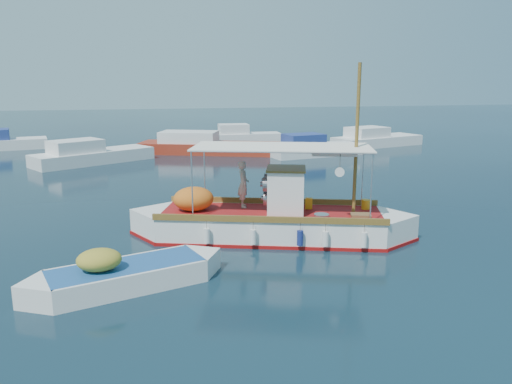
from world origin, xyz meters
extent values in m
plane|color=black|center=(0.00, 0.00, 0.00)|extent=(160.00, 160.00, 0.00)
cube|color=white|center=(-0.46, 0.68, 0.35)|extent=(7.89, 4.60, 1.10)
cube|color=white|center=(-4.03, 1.79, 0.35)|extent=(2.39, 2.39, 1.10)
cube|color=white|center=(3.12, -0.42, 0.35)|extent=(2.39, 2.39, 1.10)
cube|color=maroon|center=(-0.46, 0.68, 0.02)|extent=(8.01, 4.70, 0.18)
cube|color=maroon|center=(-0.46, 0.68, 0.88)|extent=(7.83, 4.41, 0.06)
cube|color=brown|center=(-0.08, 1.88, 1.00)|extent=(7.28, 2.34, 0.20)
cube|color=brown|center=(-0.83, -0.52, 1.00)|extent=(7.28, 2.34, 0.20)
cube|color=white|center=(0.02, 0.53, 1.65)|extent=(1.53, 1.59, 1.50)
cube|color=brown|center=(0.02, 0.53, 2.43)|extent=(1.65, 1.72, 0.06)
cylinder|color=slate|center=(-0.69, 0.42, 1.95)|extent=(0.36, 0.54, 0.50)
cylinder|color=slate|center=(-0.50, 1.03, 1.95)|extent=(0.36, 0.54, 0.50)
cylinder|color=slate|center=(-0.60, 0.73, 1.40)|extent=(0.36, 0.54, 0.50)
cylinder|color=brown|center=(2.22, -0.14, 3.40)|extent=(0.15, 0.15, 4.99)
cylinder|color=brown|center=(1.45, 0.09, 3.00)|extent=(1.74, 0.61, 0.08)
cylinder|color=silver|center=(-2.52, 2.47, 2.02)|extent=(0.05, 0.05, 2.25)
cylinder|color=silver|center=(-3.17, 0.37, 2.02)|extent=(0.05, 0.05, 2.25)
cylinder|color=silver|center=(2.92, 0.79, 2.02)|extent=(0.05, 0.05, 2.25)
cylinder|color=silver|center=(2.27, -1.31, 2.02)|extent=(0.05, 0.05, 2.25)
cube|color=white|center=(-0.12, 0.58, 3.17)|extent=(6.34, 4.03, 0.04)
ellipsoid|color=orange|center=(-3.03, 1.48, 1.32)|extent=(1.69, 1.55, 0.84)
cube|color=orange|center=(0.95, 0.82, 1.10)|extent=(0.29, 0.25, 0.40)
cylinder|color=orange|center=(2.90, 0.38, 1.07)|extent=(0.37, 0.37, 0.34)
cube|color=brown|center=(2.29, -0.58, 0.96)|extent=(0.75, 0.62, 0.12)
cylinder|color=#B2B2B2|center=(1.00, -0.34, 0.96)|extent=(0.62, 0.62, 0.12)
cylinder|color=white|center=(1.33, -0.97, 2.53)|extent=(0.30, 0.12, 0.30)
cylinder|color=white|center=(-2.78, -0.06, 0.45)|extent=(0.25, 0.25, 0.48)
cylinder|color=navy|center=(0.09, -0.95, 0.45)|extent=(0.25, 0.25, 0.48)
cylinder|color=white|center=(1.99, -1.54, 0.45)|extent=(0.25, 0.25, 0.48)
imported|color=#BAAD9A|center=(-1.25, 1.59, 1.74)|extent=(0.46, 0.64, 1.65)
cube|color=white|center=(-5.20, -2.62, 0.21)|extent=(4.24, 2.70, 0.77)
cube|color=white|center=(-7.07, -3.24, 0.21)|extent=(1.47, 1.47, 0.77)
cube|color=white|center=(-3.32, -2.01, 0.21)|extent=(1.47, 1.47, 0.77)
cube|color=#1E4F8D|center=(-5.20, -2.62, 0.58)|extent=(4.18, 2.53, 0.04)
ellipsoid|color=#A6952F|center=(-5.85, -2.84, 0.88)|extent=(1.37, 1.23, 0.57)
cube|color=silver|center=(-7.97, 18.53, 0.30)|extent=(7.84, 6.15, 1.00)
cube|color=silver|center=(-8.96, 17.91, 1.20)|extent=(3.71, 3.38, 0.80)
cube|color=maroon|center=(0.01, 21.19, 0.30)|extent=(10.62, 6.13, 1.00)
cube|color=silver|center=(-1.44, 21.71, 1.20)|extent=(4.68, 3.64, 0.80)
cube|color=silver|center=(7.32, 18.46, 0.30)|extent=(7.03, 3.58, 1.00)
cube|color=navy|center=(6.33, 18.24, 1.20)|extent=(3.02, 2.40, 0.80)
cube|color=silver|center=(14.03, 22.44, 0.30)|extent=(8.19, 4.85, 1.00)
cube|color=silver|center=(12.92, 22.09, 1.20)|extent=(3.63, 3.05, 0.80)
cube|color=silver|center=(-15.32, 26.86, 0.30)|extent=(6.32, 3.54, 1.00)
cube|color=silver|center=(3.78, 27.07, 0.30)|extent=(6.31, 2.08, 1.00)
cube|color=silver|center=(2.84, 27.08, 1.20)|extent=(2.54, 1.73, 0.80)
camera|label=1|loc=(-4.53, -15.39, 5.36)|focal=35.00mm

